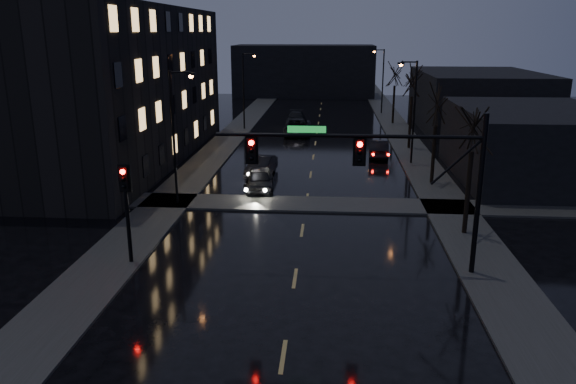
% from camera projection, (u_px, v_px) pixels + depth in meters
% --- Properties ---
extents(sidewalk_left, '(3.00, 140.00, 0.12)m').
position_uv_depth(sidewalk_left, '(220.00, 148.00, 50.41)').
color(sidewalk_left, '#2D2D2B').
rests_on(sidewalk_left, ground).
extents(sidewalk_right, '(3.00, 140.00, 0.12)m').
position_uv_depth(sidewalk_right, '(411.00, 151.00, 49.16)').
color(sidewalk_right, '#2D2D2B').
rests_on(sidewalk_right, ground).
extents(sidewalk_cross, '(40.00, 3.00, 0.12)m').
position_uv_depth(sidewalk_cross, '(306.00, 204.00, 33.97)').
color(sidewalk_cross, '#2D2D2B').
rests_on(sidewalk_cross, ground).
extents(apartment_block, '(12.00, 30.00, 12.00)m').
position_uv_depth(apartment_block, '(106.00, 85.00, 44.56)').
color(apartment_block, black).
rests_on(apartment_block, ground).
extents(commercial_right_near, '(10.00, 14.00, 5.00)m').
position_uv_depth(commercial_right_near, '(532.00, 144.00, 39.36)').
color(commercial_right_near, black).
rests_on(commercial_right_near, ground).
extents(commercial_right_far, '(12.00, 18.00, 6.00)m').
position_uv_depth(commercial_right_far, '(477.00, 100.00, 60.19)').
color(commercial_right_far, black).
rests_on(commercial_right_far, ground).
extents(far_block, '(22.00, 10.00, 8.00)m').
position_uv_depth(far_block, '(304.00, 71.00, 90.12)').
color(far_block, black).
rests_on(far_block, ground).
extents(signal_mast, '(11.11, 0.41, 7.00)m').
position_uv_depth(signal_mast, '(389.00, 163.00, 23.26)').
color(signal_mast, black).
rests_on(signal_mast, ground).
extents(signal_pole_left, '(0.35, 0.41, 4.53)m').
position_uv_depth(signal_pole_left, '(126.00, 200.00, 24.60)').
color(signal_pole_left, black).
rests_on(signal_pole_left, ground).
extents(tree_near, '(3.52, 3.52, 8.08)m').
position_uv_depth(tree_near, '(475.00, 115.00, 27.35)').
color(tree_near, black).
rests_on(tree_near, ground).
extents(tree_mid_a, '(3.30, 3.30, 7.58)m').
position_uv_depth(tree_mid_a, '(438.00, 99.00, 37.04)').
color(tree_mid_a, black).
rests_on(tree_mid_a, ground).
extents(tree_mid_b, '(3.74, 3.74, 8.59)m').
position_uv_depth(tree_mid_b, '(413.00, 74.00, 48.32)').
color(tree_mid_b, black).
rests_on(tree_mid_b, ground).
extents(tree_far, '(3.43, 3.43, 7.88)m').
position_uv_depth(tree_far, '(395.00, 69.00, 61.89)').
color(tree_far, black).
rests_on(tree_far, ground).
extents(streetlight_l_near, '(1.53, 0.28, 8.00)m').
position_uv_depth(streetlight_l_near, '(177.00, 127.00, 32.75)').
color(streetlight_l_near, black).
rests_on(streetlight_l_near, ground).
extents(streetlight_l_far, '(1.53, 0.28, 8.00)m').
position_uv_depth(streetlight_l_far, '(245.00, 84.00, 58.62)').
color(streetlight_l_far, black).
rests_on(streetlight_l_far, ground).
extents(streetlight_r_mid, '(1.53, 0.28, 8.00)m').
position_uv_depth(streetlight_r_mid, '(412.00, 104.00, 43.14)').
color(streetlight_r_mid, black).
rests_on(streetlight_r_mid, ground).
extents(streetlight_r_far, '(1.53, 0.28, 8.00)m').
position_uv_depth(streetlight_r_far, '(381.00, 76.00, 69.97)').
color(streetlight_r_far, black).
rests_on(streetlight_r_far, ground).
extents(oncoming_car_a, '(2.21, 4.52, 1.48)m').
position_uv_depth(oncoming_car_a, '(260.00, 180.00, 36.89)').
color(oncoming_car_a, black).
rests_on(oncoming_car_a, ground).
extents(oncoming_car_b, '(2.06, 4.42, 1.40)m').
position_uv_depth(oncoming_car_b, '(261.00, 166.00, 40.72)').
color(oncoming_car_b, black).
rests_on(oncoming_car_b, ground).
extents(oncoming_car_c, '(2.75, 5.77, 1.59)m').
position_uv_depth(oncoming_car_c, '(297.00, 127.00, 56.72)').
color(oncoming_car_c, black).
rests_on(oncoming_car_c, ground).
extents(oncoming_car_d, '(2.07, 4.98, 1.44)m').
position_uv_depth(oncoming_car_d, '(296.00, 118.00, 63.00)').
color(oncoming_car_d, black).
rests_on(oncoming_car_d, ground).
extents(lead_car, '(1.83, 4.56, 1.47)m').
position_uv_depth(lead_car, '(379.00, 149.00, 46.63)').
color(lead_car, black).
rests_on(lead_car, ground).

